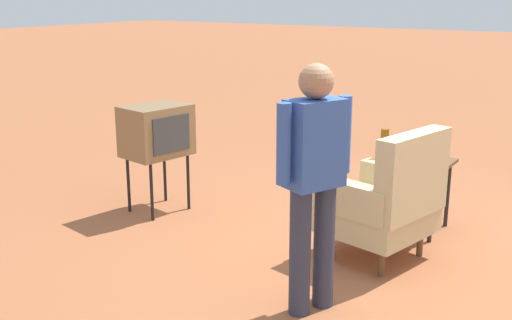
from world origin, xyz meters
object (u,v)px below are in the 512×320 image
Objects in this scene: side_table at (417,171)px; soda_can_red at (408,152)px; tv_on_stand at (157,131)px; person_standing at (314,174)px; armchair at (386,200)px; bottle_tall_amber at (384,146)px; flower_vase at (421,141)px.

soda_can_red is at bearing -96.60° from side_table.
soda_can_red is (-0.88, 2.13, -0.09)m from tv_on_stand.
armchair is at bearing 174.54° from person_standing.
tv_on_stand is at bearing -72.10° from bottle_tall_amber.
armchair reaches higher than flower_vase.
person_standing reaches higher than side_table.
soda_can_red is at bearing -32.23° from flower_vase.
armchair is at bearing 3.45° from flower_vase.
armchair is at bearing 2.38° from side_table.
flower_vase is (-0.99, 2.21, -0.01)m from tv_on_stand.
armchair reaches higher than tv_on_stand.
armchair is 1.03× the size of tv_on_stand.
side_table is 0.18m from soda_can_red.
person_standing is 13.44× the size of soda_can_red.
side_table is 0.38× the size of person_standing.
tv_on_stand is at bearing -67.59° from soda_can_red.
armchair is 0.94m from flower_vase.
bottle_tall_amber is (-1.58, -0.16, -0.16)m from person_standing.
flower_vase is at bearing 150.02° from bottle_tall_amber.
tv_on_stand is (0.10, -2.26, 0.28)m from armchair.
bottle_tall_amber is at bearing -155.27° from armchair.
tv_on_stand is 2.31m from soda_can_red.
person_standing is (1.80, -0.07, 0.40)m from side_table.
armchair is 3.53× the size of bottle_tall_amber.
side_table is 5.16× the size of soda_can_red.
side_table is 0.40m from bottle_tall_amber.
soda_can_red is at bearing -179.09° from person_standing.
bottle_tall_amber is 1.13× the size of flower_vase.
person_standing is (1.02, -0.10, 0.44)m from armchair.
armchair reaches higher than soda_can_red.
bottle_tall_amber is (-0.65, 2.01, -0.00)m from tv_on_stand.
bottle_tall_amber is at bearing 107.90° from tv_on_stand.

